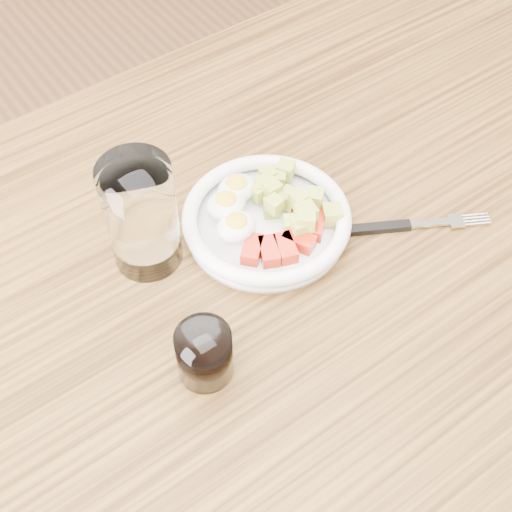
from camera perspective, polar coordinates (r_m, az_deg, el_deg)
The scene contains 6 objects.
ground at distance 1.58m, azimuth 0.53°, elevation -18.02°, with size 4.00×4.00×0.00m, color brown.
dining_table at distance 0.97m, azimuth 0.82°, elevation -4.79°, with size 1.50×0.90×0.77m.
bowl at distance 0.92m, azimuth 0.79°, elevation 3.10°, with size 0.22×0.22×0.05m.
fork at distance 0.95m, azimuth 10.99°, elevation 2.33°, with size 0.19×0.11×0.01m.
water_glass at distance 0.86m, azimuth -9.16°, elevation 3.21°, with size 0.09×0.09×0.15m, color white.
coffee_glass at distance 0.79m, azimuth -4.14°, elevation -7.84°, with size 0.06×0.06×0.07m.
Camera 1 is at (-0.32, -0.42, 1.49)m, focal length 50.00 mm.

